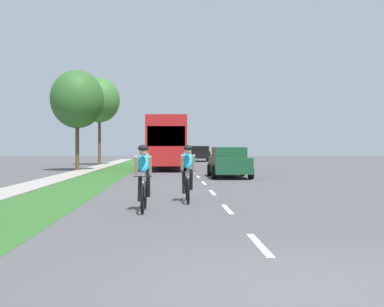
# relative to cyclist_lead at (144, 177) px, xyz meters

# --- Properties ---
(ground_plane) EXTENTS (120.00, 120.00, 0.00)m
(ground_plane) POSITION_rel_cyclist_lead_xyz_m (2.03, 13.51, -0.81)
(ground_plane) COLOR #4C4C4F
(grass_verge) EXTENTS (2.39, 70.00, 0.01)m
(grass_verge) POSITION_rel_cyclist_lead_xyz_m (-2.90, 13.51, -0.81)
(grass_verge) COLOR #2D6026
(grass_verge) RESTS_ON ground_plane
(sidewalk_concrete) EXTENTS (1.38, 70.00, 0.10)m
(sidewalk_concrete) POSITION_rel_cyclist_lead_xyz_m (-4.78, 13.51, -0.81)
(sidewalk_concrete) COLOR #9E998E
(sidewalk_concrete) RESTS_ON ground_plane
(lane_markings_center) EXTENTS (0.12, 53.49, 0.01)m
(lane_markings_center) POSITION_rel_cyclist_lead_xyz_m (2.03, 17.51, -0.81)
(lane_markings_center) COLOR white
(lane_markings_center) RESTS_ON ground_plane
(cyclist_lead) EXTENTS (0.42, 1.72, 1.58)m
(cyclist_lead) POSITION_rel_cyclist_lead_xyz_m (0.00, 0.00, 0.00)
(cyclist_lead) COLOR black
(cyclist_lead) RESTS_ON ground_plane
(cyclist_trailing) EXTENTS (0.42, 1.72, 1.58)m
(cyclist_trailing) POSITION_rel_cyclist_lead_xyz_m (1.11, 1.90, 0.00)
(cyclist_trailing) COLOR black
(cyclist_trailing) RESTS_ON ground_plane
(sedan_dark_green) EXTENTS (1.98, 4.30, 1.52)m
(sedan_dark_green) POSITION_rel_cyclist_lead_xyz_m (3.56, 12.67, -0.04)
(sedan_dark_green) COLOR #194C2D
(sedan_dark_green) RESTS_ON ground_plane
(bus_red) EXTENTS (2.78, 11.60, 3.48)m
(bus_red) POSITION_rel_cyclist_lead_xyz_m (0.35, 22.93, 1.17)
(bus_red) COLOR red
(bus_red) RESTS_ON ground_plane
(pickup_black) EXTENTS (2.22, 5.10, 1.64)m
(pickup_black) POSITION_rel_cyclist_lead_xyz_m (3.67, 40.03, 0.02)
(pickup_black) COLOR black
(pickup_black) RESTS_ON ground_plane
(suv_maroon) EXTENTS (2.15, 4.70, 1.79)m
(suv_maroon) POSITION_rel_cyclist_lead_xyz_m (0.38, 51.07, 0.14)
(suv_maroon) COLOR maroon
(suv_maroon) RESTS_ON ground_plane
(street_tree_near) EXTENTS (3.39, 3.39, 6.47)m
(street_tree_near) POSITION_rel_cyclist_lead_xyz_m (-5.39, 19.74, 3.78)
(street_tree_near) COLOR brown
(street_tree_near) RESTS_ON ground_plane
(street_tree_far) EXTENTS (3.43, 3.43, 7.39)m
(street_tree_far) POSITION_rel_cyclist_lead_xyz_m (-5.44, 29.68, 4.67)
(street_tree_far) COLOR brown
(street_tree_far) RESTS_ON ground_plane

